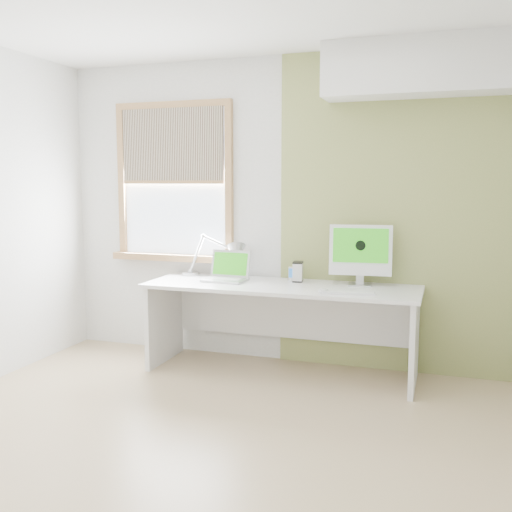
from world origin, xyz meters
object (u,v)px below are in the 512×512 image
at_px(desk_lamp, 228,255).
at_px(imac, 361,251).
at_px(external_drive, 298,272).
at_px(desk, 283,307).
at_px(laptop, 227,273).

distance_m(desk_lamp, imac, 1.15).
relative_size(external_drive, imac, 0.33).
xyz_separation_m(desk, desk_lamp, (-0.54, 0.16, 0.39)).
bearing_deg(imac, desk, -167.76).
bearing_deg(desk_lamp, desk, -16.21).
relative_size(desk, external_drive, 13.24).
distance_m(desk, laptop, 0.56).
bearing_deg(desk, imac, 12.24).
distance_m(external_drive, imac, 0.55).
distance_m(desk, imac, 0.77).
height_order(laptop, imac, imac).
xyz_separation_m(desk_lamp, laptop, (0.05, -0.14, -0.13)).
height_order(external_drive, imac, imac).
bearing_deg(laptop, imac, 6.05).
bearing_deg(external_drive, imac, -0.83).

